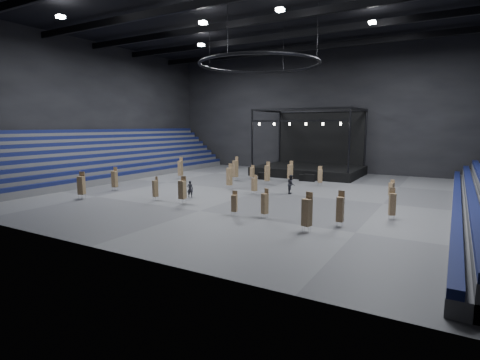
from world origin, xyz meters
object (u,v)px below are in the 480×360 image
Objects in this scene: chair_stack_17 at (320,176)px; chair_stack_15 at (252,172)px; chair_stack_5 at (236,168)px; chair_stack_3 at (307,212)px; chair_stack_6 at (115,179)px; chair_stack_7 at (254,184)px; stage at (311,164)px; chair_stack_4 at (234,203)px; flight_case_left at (264,176)px; chair_stack_16 at (265,203)px; crew_member at (291,184)px; man_center at (190,189)px; chair_stack_2 at (81,185)px; chair_stack_9 at (182,189)px; chair_stack_14 at (155,188)px; chair_stack_1 at (267,173)px; flight_case_right at (309,178)px; chair_stack_8 at (290,171)px; flight_case_mid at (304,178)px; chair_stack_0 at (340,209)px; chair_stack_11 at (392,204)px; chair_stack_10 at (180,168)px; chair_stack_12 at (391,189)px; chair_stack_13 at (229,176)px.

chair_stack_15 is at bearing 152.87° from chair_stack_17.
chair_stack_3 is at bearing -25.65° from chair_stack_5.
chair_stack_6 is 14.93m from chair_stack_7.
chair_stack_7 is at bearing -139.96° from chair_stack_17.
chair_stack_4 is at bearing -82.89° from stage.
chair_stack_16 is (9.14, -18.27, 0.70)m from flight_case_left.
chair_stack_5 is 11.05m from crew_member.
chair_stack_4 is 1.01× the size of chair_stack_15.
man_center is at bearing -148.75° from chair_stack_17.
chair_stack_2 is at bearing -88.79° from chair_stack_6.
crew_member is at bearing 72.41° from chair_stack_4.
chair_stack_5 is at bearing 100.42° from chair_stack_9.
crew_member is at bearing 59.24° from chair_stack_7.
chair_stack_5 is 1.36× the size of chair_stack_14.
chair_stack_1 is 1.40× the size of chair_stack_15.
chair_stack_7 is at bearing 62.24° from chair_stack_9.
chair_stack_16 reaches higher than chair_stack_4.
chair_stack_1 is 4.99m from chair_stack_5.
chair_stack_9 reaches higher than flight_case_right.
crew_member is at bearing 15.52° from chair_stack_6.
chair_stack_8 is (6.51, 2.24, -0.19)m from chair_stack_5.
chair_stack_5 reaches higher than chair_stack_16.
chair_stack_1 is at bearing 35.85° from chair_stack_6.
flight_case_left is 0.60× the size of chair_stack_16.
stage reaches higher than chair_stack_17.
flight_case_right is at bearing 21.62° from chair_stack_15.
chair_stack_6 is at bearing -131.59° from flight_case_mid.
flight_case_mid is at bearing 74.32° from chair_stack_9.
chair_stack_0 is at bearing -43.85° from chair_stack_8.
chair_stack_9 reaches higher than man_center.
chair_stack_6 is at bearing 161.19° from chair_stack_11.
flight_case_mid is 0.48× the size of chair_stack_9.
chair_stack_17 is at bearing 23.57° from chair_stack_1.
chair_stack_0 is 20.71m from chair_stack_8.
chair_stack_9 is at bearing -140.27° from chair_stack_17.
chair_stack_3 is 1.19× the size of chair_stack_14.
chair_stack_14 is 13.49m from crew_member.
chair_stack_11 is 1.06× the size of chair_stack_16.
chair_stack_1 is 1.03× the size of chair_stack_8.
chair_stack_11 is at bearing -57.53° from stage.
chair_stack_15 is at bearing 18.06° from chair_stack_10.
chair_stack_2 is at bearing -163.20° from chair_stack_3.
chair_stack_12 is at bearing -46.83° from stage.
chair_stack_9 is 19.52m from chair_stack_12.
chair_stack_13 is at bearing 154.81° from chair_stack_3.
chair_stack_6 is at bearing -16.53° from man_center.
chair_stack_6 is 1.33× the size of chair_stack_15.
stage is at bearing 152.13° from chair_stack_12.
chair_stack_16 is (-8.33, -4.20, -0.07)m from chair_stack_11.
chair_stack_3 is at bearing 6.89° from chair_stack_14.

